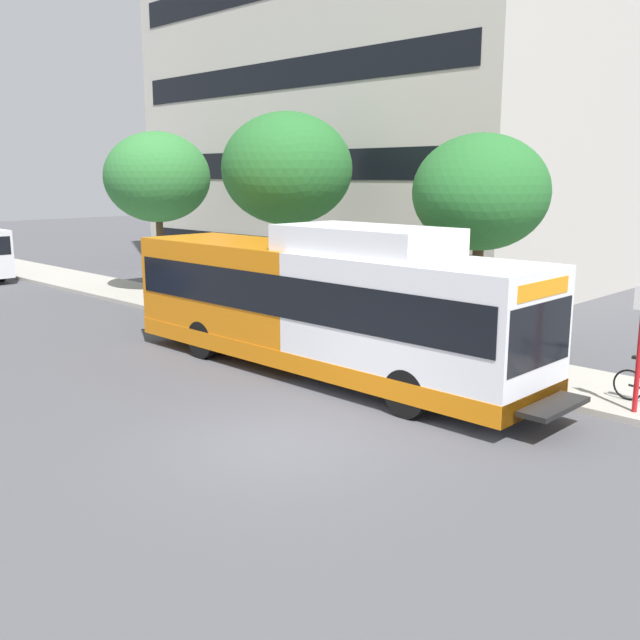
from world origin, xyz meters
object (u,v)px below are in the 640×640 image
(transit_bus, at_px, (321,305))
(street_tree_far_block, at_px, (157,177))
(street_tree_mid_block, at_px, (287,169))
(street_tree_near_stop, at_px, (481,193))

(transit_bus, distance_m, street_tree_far_block, 13.70)
(transit_bus, height_order, street_tree_mid_block, street_tree_mid_block)
(street_tree_near_stop, height_order, street_tree_mid_block, street_tree_mid_block)
(transit_bus, xyz_separation_m, street_tree_far_block, (3.85, 12.80, 2.97))
(street_tree_mid_block, height_order, street_tree_far_block, street_tree_mid_block)
(transit_bus, bearing_deg, street_tree_near_stop, -26.85)
(transit_bus, bearing_deg, street_tree_far_block, 73.27)
(street_tree_mid_block, distance_m, street_tree_far_block, 7.19)
(transit_bus, distance_m, street_tree_near_stop, 4.99)
(street_tree_near_stop, xyz_separation_m, street_tree_far_block, (0.06, 14.72, 0.35))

